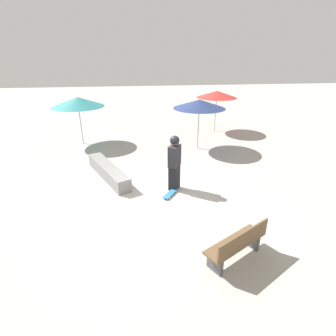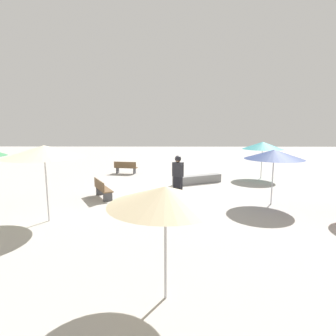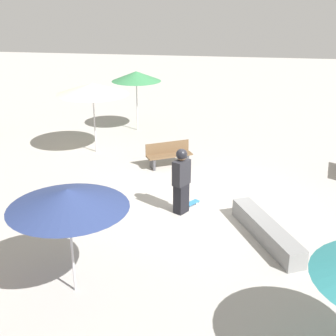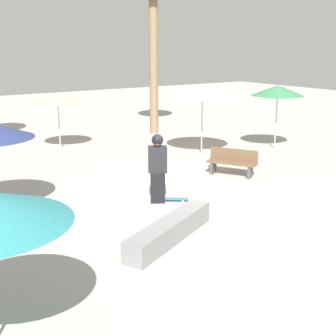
% 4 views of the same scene
% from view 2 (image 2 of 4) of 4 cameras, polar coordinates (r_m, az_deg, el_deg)
% --- Properties ---
extents(ground_plane, '(60.00, 60.00, 0.00)m').
position_cam_2_polar(ground_plane, '(13.33, -0.93, -5.08)').
color(ground_plane, '#ADA8A0').
extents(skater_main, '(0.57, 0.49, 1.87)m').
position_cam_2_polar(skater_main, '(12.70, 2.16, -1.14)').
color(skater_main, black).
rests_on(skater_main, ground_plane).
extents(skateboard, '(0.77, 0.63, 0.07)m').
position_cam_2_polar(skateboard, '(13.07, 0.36, -5.11)').
color(skateboard, teal).
rests_on(skateboard, ground_plane).
extents(concrete_ledge, '(2.91, 1.73, 0.48)m').
position_cam_2_polar(concrete_ledge, '(15.16, 6.41, -2.49)').
color(concrete_ledge, gray).
rests_on(concrete_ledge, ground_plane).
extents(bench_near, '(1.18, 1.61, 0.85)m').
position_cam_2_polar(bench_near, '(12.37, -14.10, -4.44)').
color(bench_near, '#47474C').
rests_on(bench_near, ground_plane).
extents(bench_far, '(1.65, 0.72, 0.85)m').
position_cam_2_polar(bench_far, '(18.44, -9.20, 0.09)').
color(bench_far, '#47474C').
rests_on(bench_far, ground_plane).
extents(shade_umbrella_navy, '(2.39, 2.39, 2.31)m').
position_cam_2_polar(shade_umbrella_navy, '(11.63, 22.08, 2.76)').
color(shade_umbrella_navy, '#B7B7BC').
rests_on(shade_umbrella_navy, ground_plane).
extents(shade_umbrella_teal, '(2.49, 2.49, 2.31)m').
position_cam_2_polar(shade_umbrella_teal, '(17.36, 19.89, 4.62)').
color(shade_umbrella_teal, '#B7B7BC').
rests_on(shade_umbrella_teal, ground_plane).
extents(shade_umbrella_tan, '(2.10, 2.10, 2.19)m').
position_cam_2_polar(shade_umbrella_tan, '(4.72, -0.59, -6.04)').
color(shade_umbrella_tan, '#B7B7BC').
rests_on(shade_umbrella_tan, ground_plane).
extents(shade_umbrella_cream, '(2.64, 2.64, 2.63)m').
position_cam_2_polar(shade_umbrella_cream, '(9.67, -25.38, 3.26)').
color(shade_umbrella_cream, '#B7B7BC').
rests_on(shade_umbrella_cream, ground_plane).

